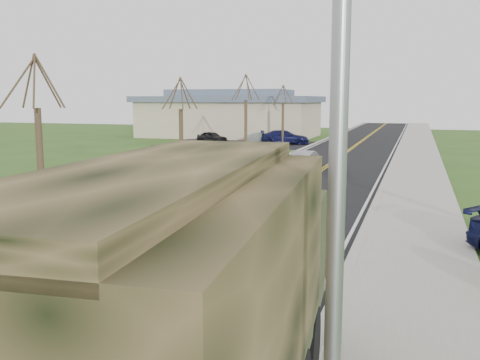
% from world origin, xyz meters
% --- Properties ---
extents(road, '(8.00, 120.00, 0.01)m').
position_xyz_m(road, '(0.00, 40.00, 0.01)').
color(road, black).
rests_on(road, ground).
extents(curb_right, '(0.30, 120.00, 0.12)m').
position_xyz_m(curb_right, '(4.15, 40.00, 0.06)').
color(curb_right, '#9E998E').
rests_on(curb_right, ground).
extents(sidewalk_right, '(3.20, 120.00, 0.10)m').
position_xyz_m(sidewalk_right, '(5.90, 40.00, 0.05)').
color(sidewalk_right, '#9E998E').
rests_on(sidewalk_right, ground).
extents(curb_left, '(0.30, 120.00, 0.10)m').
position_xyz_m(curb_left, '(-4.15, 40.00, 0.05)').
color(curb_left, '#9E998E').
rests_on(curb_left, ground).
extents(street_light, '(1.65, 0.22, 8.00)m').
position_xyz_m(street_light, '(4.90, -0.50, 4.43)').
color(street_light, gray).
rests_on(street_light, ground).
extents(bare_tree_a, '(1.93, 2.26, 6.08)m').
position_xyz_m(bare_tree_a, '(-7.00, 10.00, 2.63)').
color(bare_tree_a, '#38281C').
rests_on(bare_tree_a, ground).
extents(bare_tree_b, '(1.83, 2.14, 5.73)m').
position_xyz_m(bare_tree_b, '(-7.00, 22.00, 2.48)').
color(bare_tree_b, '#38281C').
rests_on(bare_tree_b, ground).
extents(bare_tree_c, '(2.04, 2.39, 6.42)m').
position_xyz_m(bare_tree_c, '(-7.00, 34.00, 2.78)').
color(bare_tree_c, '#38281C').
rests_on(bare_tree_c, ground).
extents(bare_tree_d, '(1.88, 2.20, 5.91)m').
position_xyz_m(bare_tree_d, '(-7.00, 46.00, 2.55)').
color(bare_tree_d, '#38281C').
rests_on(bare_tree_d, ground).
extents(commercial_building, '(25.50, 21.50, 5.65)m').
position_xyz_m(commercial_building, '(-15.98, 55.97, 2.69)').
color(commercial_building, tan).
rests_on(commercial_building, ground).
extents(military_truck, '(3.30, 7.93, 3.86)m').
position_xyz_m(military_truck, '(3.22, -0.19, 2.21)').
color(military_truck, black).
rests_on(military_truck, ground).
extents(suv_champagne, '(2.56, 4.61, 1.22)m').
position_xyz_m(suv_champagne, '(-2.83, 19.56, 0.61)').
color(suv_champagne, '#A0805A').
rests_on(suv_champagne, ground).
extents(sedan_silver, '(1.54, 3.79, 1.22)m').
position_xyz_m(sedan_silver, '(-1.19, 27.68, 0.61)').
color(sedan_silver, '#B6B6BB').
rests_on(sedan_silver, ground).
extents(lot_car_dark, '(3.71, 2.52, 1.17)m').
position_xyz_m(lot_car_dark, '(-14.70, 46.45, 0.59)').
color(lot_car_dark, black).
rests_on(lot_car_dark, ground).
extents(lot_car_silver, '(3.67, 1.73, 1.16)m').
position_xyz_m(lot_car_silver, '(-9.27, 47.16, 0.58)').
color(lot_car_silver, '#A9A9AE').
rests_on(lot_car_silver, ground).
extents(lot_car_navy, '(5.23, 3.21, 1.42)m').
position_xyz_m(lot_car_navy, '(-6.99, 46.85, 0.71)').
color(lot_car_navy, '#0F1239').
rests_on(lot_car_navy, ground).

